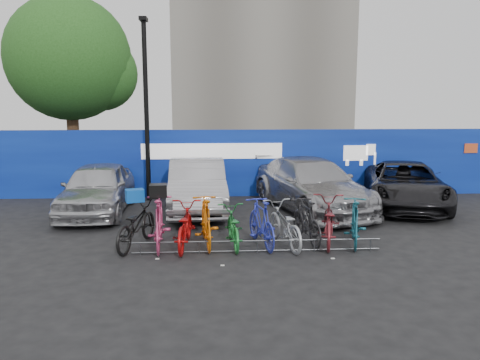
{
  "coord_description": "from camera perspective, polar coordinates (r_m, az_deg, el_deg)",
  "views": [
    {
      "loc": [
        -0.98,
        -10.68,
        3.33
      ],
      "look_at": [
        -0.23,
        2.0,
        1.24
      ],
      "focal_mm": 35.0,
      "sensor_mm": 36.0,
      "label": 1
    }
  ],
  "objects": [
    {
      "name": "bike_3",
      "position": [
        11.02,
        -4.17,
        -5.08
      ],
      "size": [
        0.76,
        2.01,
        1.18
      ],
      "primitive_type": "imported",
      "rotation": [
        0.0,
        0.0,
        3.25
      ],
      "color": "#DA650A",
      "rests_on": "ground"
    },
    {
      "name": "bike_5",
      "position": [
        11.01,
        2.61,
        -5.22
      ],
      "size": [
        0.9,
        1.95,
        1.13
      ],
      "primitive_type": "imported",
      "rotation": [
        0.0,
        0.0,
        3.35
      ],
      "color": "#2833B5",
      "rests_on": "ground"
    },
    {
      "name": "tree",
      "position": [
        21.6,
        -19.47,
        13.43
      ],
      "size": [
        5.4,
        5.2,
        7.8
      ],
      "color": "#382314",
      "rests_on": "ground"
    },
    {
      "name": "bike_8",
      "position": [
        11.39,
        10.68,
        -4.93
      ],
      "size": [
        1.19,
        2.21,
        1.1
      ],
      "primitive_type": "imported",
      "rotation": [
        0.0,
        0.0,
        2.91
      ],
      "color": "maroon",
      "rests_on": "ground"
    },
    {
      "name": "lamppost",
      "position": [
        16.24,
        -11.37,
        8.95
      ],
      "size": [
        0.25,
        0.5,
        6.11
      ],
      "color": "black",
      "rests_on": "ground"
    },
    {
      "name": "car_0",
      "position": [
        14.84,
        -16.98,
        -0.96
      ],
      "size": [
        1.95,
        4.62,
        1.56
      ],
      "primitive_type": "imported",
      "rotation": [
        0.0,
        0.0,
        0.02
      ],
      "color": "#B1B1B5",
      "rests_on": "ground"
    },
    {
      "name": "bike_0",
      "position": [
        11.19,
        -12.58,
        -5.31
      ],
      "size": [
        1.22,
        2.18,
        1.08
      ],
      "primitive_type": "imported",
      "rotation": [
        0.0,
        0.0,
        2.89
      ],
      "color": "black",
      "rests_on": "ground"
    },
    {
      "name": "car_2",
      "position": [
        14.88,
        8.7,
        -0.55
      ],
      "size": [
        3.6,
        5.92,
        1.6
      ],
      "primitive_type": "imported",
      "rotation": [
        0.0,
        0.0,
        0.26
      ],
      "color": "#9E9EA2",
      "rests_on": "ground"
    },
    {
      "name": "bike_rack",
      "position": [
        10.62,
        2.11,
        -8.02
      ],
      "size": [
        5.6,
        0.03,
        0.3
      ],
      "color": "#595B60",
      "rests_on": "ground"
    },
    {
      "name": "hoarding",
      "position": [
        16.85,
        0.02,
        2.09
      ],
      "size": [
        22.0,
        0.18,
        2.4
      ],
      "color": "navy",
      "rests_on": "ground"
    },
    {
      "name": "bike_6",
      "position": [
        11.04,
        5.4,
        -5.46
      ],
      "size": [
        1.11,
        2.07,
        1.03
      ],
      "primitive_type": "imported",
      "rotation": [
        0.0,
        0.0,
        3.37
      ],
      "color": "#999CA0",
      "rests_on": "ground"
    },
    {
      "name": "bike_9",
      "position": [
        11.43,
        13.83,
        -4.97
      ],
      "size": [
        0.97,
        1.92,
        1.11
      ],
      "primitive_type": "imported",
      "rotation": [
        0.0,
        0.0,
        2.89
      ],
      "color": "#165868",
      "rests_on": "ground"
    },
    {
      "name": "bike_2",
      "position": [
        10.96,
        -6.82,
        -5.59
      ],
      "size": [
        0.82,
        2.01,
        1.04
      ],
      "primitive_type": "imported",
      "rotation": [
        0.0,
        0.0,
        3.08
      ],
      "color": "#B00B0C",
      "rests_on": "ground"
    },
    {
      "name": "bike_7",
      "position": [
        11.34,
        8.12,
        -4.98
      ],
      "size": [
        0.81,
        1.86,
        1.08
      ],
      "primitive_type": "imported",
      "rotation": [
        0.0,
        0.0,
        3.31
      ],
      "color": "black",
      "rests_on": "ground"
    },
    {
      "name": "car_1",
      "position": [
        14.65,
        -5.25,
        -0.66
      ],
      "size": [
        1.9,
        4.91,
        1.59
      ],
      "primitive_type": "imported",
      "rotation": [
        0.0,
        0.0,
        0.04
      ],
      "color": "#A4A3A8",
      "rests_on": "ground"
    },
    {
      "name": "cargo_topcase",
      "position": [
        10.85,
        -9.93,
        -1.27
      ],
      "size": [
        0.42,
        0.38,
        0.29
      ],
      "primitive_type": "cube",
      "rotation": [
        0.0,
        0.0,
        0.08
      ],
      "color": "black",
      "rests_on": "bike_1"
    },
    {
      "name": "cargo_crate",
      "position": [
        11.04,
        -12.71,
        -1.86
      ],
      "size": [
        0.48,
        0.42,
        0.29
      ],
      "primitive_type": "cube",
      "rotation": [
        0.0,
        0.0,
        0.32
      ],
      "color": "#0B49AC",
      "rests_on": "bike_0"
    },
    {
      "name": "bike_4",
      "position": [
        11.0,
        -0.89,
        -5.75
      ],
      "size": [
        0.75,
        1.81,
        0.93
      ],
      "primitive_type": "imported",
      "rotation": [
        0.0,
        0.0,
        3.22
      ],
      "color": "#1E7C31",
      "rests_on": "ground"
    },
    {
      "name": "ground",
      "position": [
        11.23,
        1.81,
        -7.9
      ],
      "size": [
        100.0,
        100.0,
        0.0
      ],
      "primitive_type": "plane",
      "color": "black",
      "rests_on": "ground"
    },
    {
      "name": "bike_1",
      "position": [
        11.01,
        -9.82,
        -5.12
      ],
      "size": [
        0.7,
        2.05,
        1.21
      ],
      "primitive_type": "imported",
      "rotation": [
        0.0,
        0.0,
        3.2
      ],
      "color": "#D43D74",
      "rests_on": "ground"
    },
    {
      "name": "car_3",
      "position": [
        16.09,
        19.45,
        -0.53
      ],
      "size": [
        3.7,
        5.64,
        1.44
      ],
      "primitive_type": "imported",
      "rotation": [
        0.0,
        0.0,
        -0.27
      ],
      "color": "black",
      "rests_on": "ground"
    }
  ]
}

